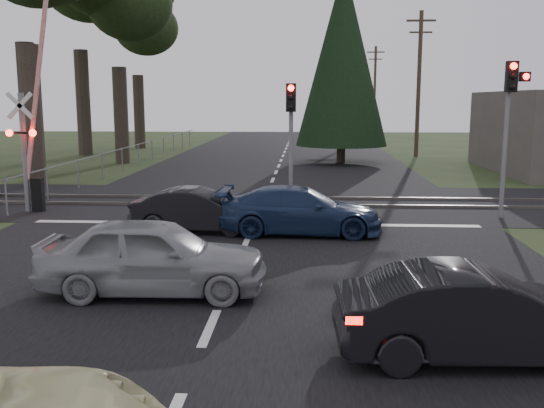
# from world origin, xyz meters

# --- Properties ---
(ground) EXTENTS (120.00, 120.00, 0.00)m
(ground) POSITION_xyz_m (0.00, 0.00, 0.00)
(ground) COLOR #233417
(ground) RESTS_ON ground
(road) EXTENTS (14.00, 100.00, 0.01)m
(road) POSITION_xyz_m (0.00, 10.00, 0.01)
(road) COLOR black
(road) RESTS_ON ground
(rail_corridor) EXTENTS (120.00, 8.00, 0.01)m
(rail_corridor) POSITION_xyz_m (0.00, 12.00, 0.01)
(rail_corridor) COLOR black
(rail_corridor) RESTS_ON ground
(stop_line) EXTENTS (13.00, 0.35, 0.00)m
(stop_line) POSITION_xyz_m (0.00, 8.20, 0.01)
(stop_line) COLOR silver
(stop_line) RESTS_ON ground
(rail_near) EXTENTS (120.00, 0.12, 0.10)m
(rail_near) POSITION_xyz_m (0.00, 11.20, 0.05)
(rail_near) COLOR #59544C
(rail_near) RESTS_ON ground
(rail_far) EXTENTS (120.00, 0.12, 0.10)m
(rail_far) POSITION_xyz_m (0.00, 12.80, 0.05)
(rail_far) COLOR #59544C
(rail_far) RESTS_ON ground
(crossing_signal) EXTENTS (1.62, 0.38, 6.96)m
(crossing_signal) POSITION_xyz_m (-7.27, 9.79, 2.06)
(crossing_signal) COLOR slate
(crossing_signal) RESTS_ON ground
(traffic_signal_right) EXTENTS (0.68, 0.48, 4.70)m
(traffic_signal_right) POSITION_xyz_m (7.55, 9.47, 3.31)
(traffic_signal_right) COLOR slate
(traffic_signal_right) RESTS_ON ground
(traffic_signal_center) EXTENTS (0.32, 0.48, 4.10)m
(traffic_signal_center) POSITION_xyz_m (1.00, 10.68, 2.81)
(traffic_signal_center) COLOR slate
(traffic_signal_center) RESTS_ON ground
(utility_pole_mid) EXTENTS (1.80, 0.26, 9.00)m
(utility_pole_mid) POSITION_xyz_m (8.50, 30.00, 4.73)
(utility_pole_mid) COLOR #4C3D2D
(utility_pole_mid) RESTS_ON ground
(utility_pole_far) EXTENTS (1.80, 0.26, 9.00)m
(utility_pole_far) POSITION_xyz_m (8.50, 55.00, 4.73)
(utility_pole_far) COLOR #4C3D2D
(utility_pole_far) RESTS_ON ground
(euc_tree_e) EXTENTS (6.00, 6.00, 13.20)m
(euc_tree_e) POSITION_xyz_m (-11.00, 36.00, 9.51)
(euc_tree_e) COLOR #473D33
(euc_tree_e) RESTS_ON ground
(conifer_tree) EXTENTS (5.20, 5.20, 11.00)m
(conifer_tree) POSITION_xyz_m (3.50, 26.00, 5.99)
(conifer_tree) COLOR #473D33
(conifer_tree) RESTS_ON ground
(fence_left) EXTENTS (0.10, 36.00, 1.20)m
(fence_left) POSITION_xyz_m (-7.80, 22.50, 0.00)
(fence_left) COLOR slate
(fence_left) RESTS_ON ground
(dark_hatchback) EXTENTS (3.97, 1.55, 1.29)m
(dark_hatchback) POSITION_xyz_m (3.90, -0.93, 0.64)
(dark_hatchback) COLOR black
(dark_hatchback) RESTS_ON ground
(silver_car) EXTENTS (4.25, 1.79, 1.43)m
(silver_car) POSITION_xyz_m (-1.31, 1.69, 0.72)
(silver_car) COLOR gray
(silver_car) RESTS_ON ground
(blue_sedan) EXTENTS (4.40, 1.84, 1.27)m
(blue_sedan) POSITION_xyz_m (1.36, 6.98, 0.64)
(blue_sedan) COLOR #19294B
(blue_sedan) RESTS_ON ground
(dark_car_far) EXTENTS (3.69, 1.53, 1.19)m
(dark_car_far) POSITION_xyz_m (-1.43, 7.06, 0.59)
(dark_car_far) COLOR black
(dark_car_far) RESTS_ON ground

